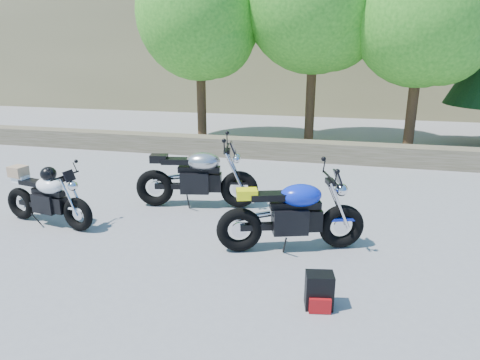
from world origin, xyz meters
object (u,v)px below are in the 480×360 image
silver_bike (197,178)px  white_bike (46,196)px  blue_bike (292,215)px  backpack (319,291)px

silver_bike → white_bike: size_ratio=1.24×
silver_bike → white_bike: bearing=-157.6°
silver_bike → white_bike: 2.54m
white_bike → blue_bike: (4.02, 0.02, 0.03)m
silver_bike → backpack: size_ratio=5.35×
white_bike → backpack: (4.50, -1.38, -0.29)m
blue_bike → backpack: size_ratio=5.00×
silver_bike → backpack: bearing=-59.9°
white_bike → blue_bike: size_ratio=0.86×
white_bike → silver_bike: bearing=43.0°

